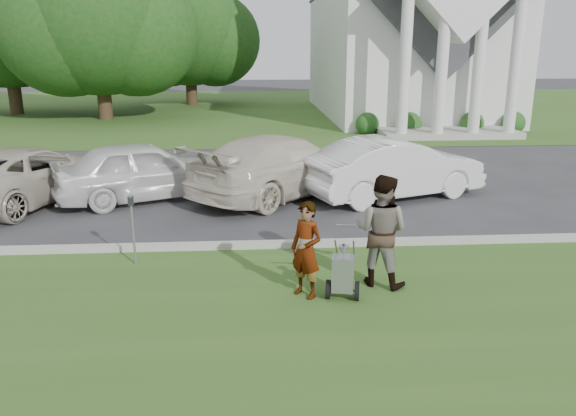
{
  "coord_description": "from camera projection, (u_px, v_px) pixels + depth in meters",
  "views": [
    {
      "loc": [
        0.06,
        -10.17,
        3.95
      ],
      "look_at": [
        0.74,
        0.0,
        1.01
      ],
      "focal_mm": 35.0,
      "sensor_mm": 36.0,
      "label": 1
    }
  ],
  "objects": [
    {
      "name": "car_d",
      "position": [
        394.0,
        168.0,
        15.01
      ],
      "size": [
        5.21,
        3.37,
        1.62
      ],
      "primitive_type": "imported",
      "rotation": [
        0.0,
        0.0,
        1.94
      ],
      "color": "silver",
      "rests_on": "ground"
    },
    {
      "name": "person_left",
      "position": [
        306.0,
        251.0,
        8.99
      ],
      "size": [
        0.68,
        0.68,
        1.59
      ],
      "primitive_type": "imported",
      "rotation": [
        0.0,
        0.0,
        -0.78
      ],
      "color": "#999999",
      "rests_on": "ground"
    },
    {
      "name": "church",
      "position": [
        406.0,
        10.0,
        31.92
      ],
      "size": [
        9.19,
        19.0,
        24.1
      ],
      "color": "white",
      "rests_on": "ground"
    },
    {
      "name": "striping_cart",
      "position": [
        343.0,
        274.0,
        9.0
      ],
      "size": [
        0.65,
        1.13,
        0.99
      ],
      "rotation": [
        0.0,
        0.0,
        -0.21
      ],
      "color": "black",
      "rests_on": "ground"
    },
    {
      "name": "person_right",
      "position": [
        381.0,
        231.0,
        9.41
      ],
      "size": [
        1.17,
        1.1,
        1.92
      ],
      "primitive_type": "imported",
      "rotation": [
        0.0,
        0.0,
        2.6
      ],
      "color": "#999999",
      "rests_on": "ground"
    },
    {
      "name": "parking_meter_near",
      "position": [
        132.0,
        222.0,
        10.31
      ],
      "size": [
        0.1,
        0.09,
        1.34
      ],
      "color": "#94969C",
      "rests_on": "ground"
    },
    {
      "name": "ground",
      "position": [
        250.0,
        259.0,
        10.84
      ],
      "size": [
        120.0,
        120.0,
        0.0
      ],
      "primitive_type": "plane",
      "color": "#333335",
      "rests_on": "ground"
    },
    {
      "name": "tree_far",
      "position": [
        4.0,
        15.0,
        32.31
      ],
      "size": [
        11.64,
        9.2,
        10.73
      ],
      "color": "#332316",
      "rests_on": "ground"
    },
    {
      "name": "car_c",
      "position": [
        282.0,
        165.0,
        15.27
      ],
      "size": [
        5.68,
        5.66,
        1.65
      ],
      "primitive_type": "imported",
      "rotation": [
        0.0,
        0.0,
        2.35
      ],
      "color": "beige",
      "rests_on": "ground"
    },
    {
      "name": "car_b",
      "position": [
        144.0,
        170.0,
        14.83
      ],
      "size": [
        4.99,
        3.62,
        1.58
      ],
      "primitive_type": "imported",
      "rotation": [
        0.0,
        0.0,
        2.0
      ],
      "color": "silver",
      "rests_on": "ground"
    },
    {
      "name": "grass_strip",
      "position": [
        250.0,
        335.0,
        7.97
      ],
      "size": [
        80.0,
        7.0,
        0.01
      ],
      "primitive_type": "cube",
      "color": "#335A1F",
      "rests_on": "ground"
    },
    {
      "name": "church_lawn",
      "position": [
        249.0,
        109.0,
        36.72
      ],
      "size": [
        80.0,
        30.0,
        0.01
      ],
      "primitive_type": "cube",
      "color": "#335A1F",
      "rests_on": "ground"
    },
    {
      "name": "car_a",
      "position": [
        29.0,
        174.0,
        14.74
      ],
      "size": [
        4.08,
        5.7,
        1.44
      ],
      "primitive_type": "imported",
      "rotation": [
        0.0,
        0.0,
        2.78
      ],
      "color": "beige",
      "rests_on": "ground"
    },
    {
      "name": "tree_left",
      "position": [
        98.0,
        24.0,
        29.99
      ],
      "size": [
        10.63,
        8.4,
        9.71
      ],
      "color": "#332316",
      "rests_on": "ground"
    },
    {
      "name": "curb",
      "position": [
        250.0,
        245.0,
        11.35
      ],
      "size": [
        80.0,
        0.18,
        0.15
      ],
      "primitive_type": "cube",
      "color": "#9E9E93",
      "rests_on": "ground"
    },
    {
      "name": "tree_back",
      "position": [
        189.0,
        34.0,
        38.02
      ],
      "size": [
        9.61,
        7.6,
        8.89
      ],
      "color": "#332316",
      "rests_on": "ground"
    }
  ]
}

